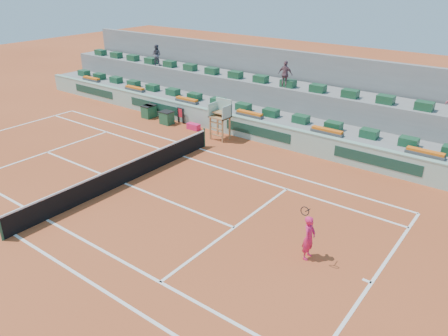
{
  "coord_description": "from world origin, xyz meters",
  "views": [
    {
      "loc": [
        14.88,
        -11.88,
        9.27
      ],
      "look_at": [
        4.0,
        2.5,
        1.0
      ],
      "focal_mm": 35.0,
      "sensor_mm": 36.0,
      "label": 1
    }
  ],
  "objects": [
    {
      "name": "stadium_back_wall",
      "position": [
        0.0,
        13.9,
        2.2
      ],
      "size": [
        36.0,
        0.4,
        4.4
      ],
      "primitive_type": "cube",
      "color": "gray",
      "rests_on": "ground"
    },
    {
      "name": "advertising_hoarding",
      "position": [
        0.02,
        8.5,
        0.63
      ],
      "size": [
        36.0,
        0.34,
        1.26
      ],
      "color": "#98C0AF",
      "rests_on": "ground"
    },
    {
      "name": "seating_tier_lower",
      "position": [
        0.0,
        10.7,
        0.6
      ],
      "size": [
        36.0,
        4.0,
        1.2
      ],
      "primitive_type": "cube",
      "color": "gray",
      "rests_on": "ground"
    },
    {
      "name": "drink_cooler_b",
      "position": [
        -6.41,
        7.67,
        0.42
      ],
      "size": [
        0.74,
        0.64,
        0.84
      ],
      "color": "#1A4F31",
      "rests_on": "ground"
    },
    {
      "name": "drink_cooler_c",
      "position": [
        -6.42,
        7.93,
        0.42
      ],
      "size": [
        0.74,
        0.64,
        0.84
      ],
      "color": "#1A4F31",
      "rests_on": "ground"
    },
    {
      "name": "flower_planters",
      "position": [
        -1.5,
        9.0,
        1.33
      ],
      "size": [
        26.8,
        0.36,
        0.28
      ],
      "color": "#4C4C4C",
      "rests_on": "seating_tier_lower"
    },
    {
      "name": "seating_tier_upper",
      "position": [
        0.0,
        12.3,
        1.3
      ],
      "size": [
        36.0,
        2.4,
        2.6
      ],
      "primitive_type": "cube",
      "color": "gray",
      "rests_on": "ground"
    },
    {
      "name": "drink_cooler_a",
      "position": [
        -4.49,
        7.53,
        0.42
      ],
      "size": [
        0.81,
        0.7,
        0.84
      ],
      "color": "#1A4F31",
      "rests_on": "ground"
    },
    {
      "name": "umpire_chair",
      "position": [
        0.0,
        7.5,
        1.54
      ],
      "size": [
        1.1,
        0.9,
        2.4
      ],
      "color": "#9E6B3C",
      "rests_on": "ground"
    },
    {
      "name": "seat_row_upper",
      "position": [
        0.0,
        11.7,
        2.82
      ],
      "size": [
        32.9,
        0.6,
        0.44
      ],
      "color": "#184A2C",
      "rests_on": "seating_tier_upper"
    },
    {
      "name": "player_bag",
      "position": [
        -2.38,
        7.74,
        0.19
      ],
      "size": [
        0.87,
        0.39,
        0.39
      ],
      "primitive_type": "cube",
      "color": "#E51D5B",
      "rests_on": "ground"
    },
    {
      "name": "court_lines",
      "position": [
        0.0,
        0.0,
        0.01
      ],
      "size": [
        23.89,
        11.09,
        0.01
      ],
      "color": "white",
      "rests_on": "ground"
    },
    {
      "name": "spectator_mid",
      "position": [
        1.89,
        11.47,
        3.41
      ],
      "size": [
        0.96,
        0.42,
        1.62
      ],
      "primitive_type": "imported",
      "rotation": [
        0.0,
        0.0,
        3.17
      ],
      "color": "#774F59",
      "rests_on": "seating_tier_upper"
    },
    {
      "name": "seat_row_lower",
      "position": [
        0.0,
        9.8,
        1.42
      ],
      "size": [
        32.9,
        0.6,
        0.44
      ],
      "color": "#184A2C",
      "rests_on": "seating_tier_lower"
    },
    {
      "name": "ground",
      "position": [
        0.0,
        0.0,
        0.0
      ],
      "size": [
        90.0,
        90.0,
        0.0
      ],
      "primitive_type": "plane",
      "color": "#A0411F",
      "rests_on": "ground"
    },
    {
      "name": "spectator_left",
      "position": [
        -9.18,
        11.55,
        3.37
      ],
      "size": [
        0.89,
        0.78,
        1.53
      ],
      "primitive_type": "imported",
      "rotation": [
        0.0,
        0.0,
        3.45
      ],
      "color": "#4B4B58",
      "rests_on": "seating_tier_upper"
    },
    {
      "name": "tennis_player",
      "position": [
        9.58,
        -0.02,
        0.83
      ],
      "size": [
        0.43,
        0.87,
        2.28
      ],
      "color": "#E51D5B",
      "rests_on": "ground"
    },
    {
      "name": "towel_rack",
      "position": [
        -3.85,
        8.18,
        0.6
      ],
      "size": [
        0.53,
        0.09,
        1.03
      ],
      "color": "black",
      "rests_on": "ground"
    },
    {
      "name": "tennis_net",
      "position": [
        0.0,
        0.0,
        0.53
      ],
      "size": [
        0.1,
        11.97,
        1.1
      ],
      "color": "black",
      "rests_on": "ground"
    }
  ]
}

